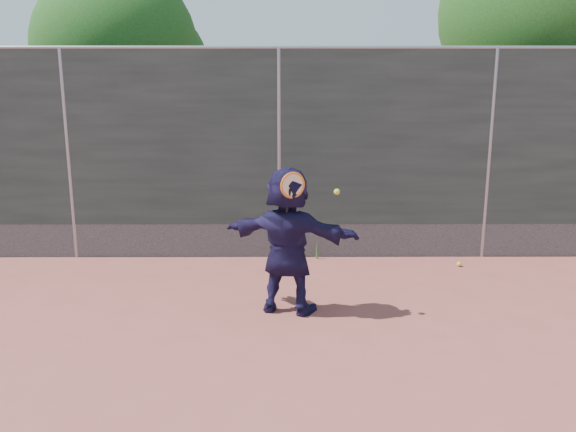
{
  "coord_description": "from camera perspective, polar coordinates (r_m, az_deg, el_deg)",
  "views": [
    {
      "loc": [
        0.09,
        -5.57,
        2.9
      ],
      "look_at": [
        0.12,
        1.43,
        1.14
      ],
      "focal_mm": 40.0,
      "sensor_mm": 36.0,
      "label": 1
    }
  ],
  "objects": [
    {
      "name": "ground",
      "position": [
        6.27,
        -1.07,
        -13.39
      ],
      "size": [
        80.0,
        80.0,
        0.0
      ],
      "primitive_type": "plane",
      "color": "#9E4C42",
      "rests_on": "ground"
    },
    {
      "name": "player",
      "position": [
        7.29,
        -0.0,
        -2.17
      ],
      "size": [
        1.66,
        0.95,
        1.71
      ],
      "primitive_type": "imported",
      "rotation": [
        0.0,
        0.0,
        2.84
      ],
      "color": "#19153A",
      "rests_on": "ground"
    },
    {
      "name": "ball_ground",
      "position": [
        9.38,
        14.97,
        -4.16
      ],
      "size": [
        0.07,
        0.07,
        0.07
      ],
      "primitive_type": "sphere",
      "color": "gold",
      "rests_on": "ground"
    },
    {
      "name": "fence",
      "position": [
        9.16,
        -0.8,
        5.85
      ],
      "size": [
        20.0,
        0.06,
        3.03
      ],
      "color": "#38423D",
      "rests_on": "ground"
    },
    {
      "name": "swing_action",
      "position": [
        6.95,
        0.8,
        2.55
      ],
      "size": [
        0.66,
        0.2,
        0.51
      ],
      "color": "orange",
      "rests_on": "ground"
    },
    {
      "name": "tree_right",
      "position": [
        12.23,
        22.74,
        15.84
      ],
      "size": [
        3.78,
        3.6,
        5.39
      ],
      "color": "#382314",
      "rests_on": "ground"
    },
    {
      "name": "tree_left",
      "position": [
        12.47,
        -14.29,
        13.88
      ],
      "size": [
        3.15,
        3.0,
        4.53
      ],
      "color": "#382314",
      "rests_on": "ground"
    },
    {
      "name": "weed_clump",
      "position": [
        9.37,
        1.03,
        -3.05
      ],
      "size": [
        0.68,
        0.07,
        0.3
      ],
      "color": "#387226",
      "rests_on": "ground"
    }
  ]
}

